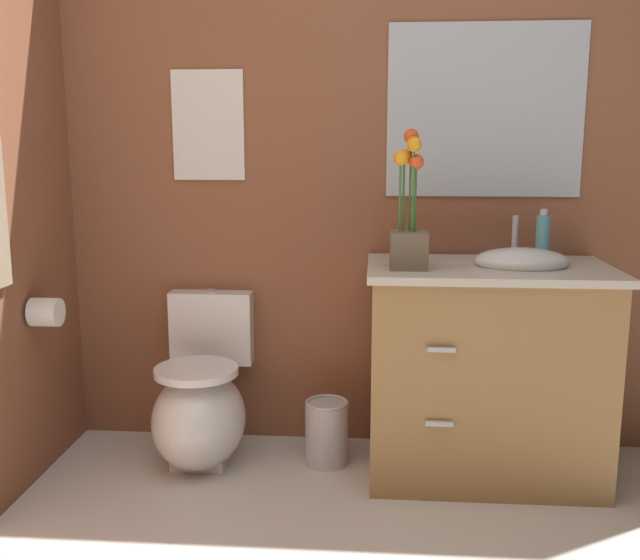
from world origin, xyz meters
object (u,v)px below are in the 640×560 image
(toilet, at_px, (202,405))
(wall_poster, at_px, (208,125))
(flower_vase, at_px, (409,226))
(vanity_cabinet, at_px, (486,369))
(trash_bin, at_px, (327,432))
(soap_bottle, at_px, (542,239))
(wall_mirror, at_px, (485,111))
(toilet_paper_roll, at_px, (46,312))

(toilet, relative_size, wall_poster, 1.51)
(flower_vase, height_order, wall_poster, wall_poster)
(vanity_cabinet, bearing_deg, flower_vase, -164.60)
(flower_vase, height_order, trash_bin, flower_vase)
(soap_bottle, distance_m, wall_mirror, 0.59)
(toilet, relative_size, toilet_paper_roll, 6.27)
(flower_vase, relative_size, wall_poster, 1.13)
(toilet, relative_size, vanity_cabinet, 0.67)
(soap_bottle, xyz_separation_m, wall_poster, (-1.36, 0.26, 0.44))
(toilet, bearing_deg, vanity_cabinet, -1.31)
(soap_bottle, bearing_deg, flower_vase, -166.27)
(soap_bottle, relative_size, toilet_paper_roll, 1.97)
(trash_bin, height_order, wall_poster, wall_poster)
(trash_bin, distance_m, wall_mirror, 1.48)
(trash_bin, bearing_deg, toilet, -178.54)
(wall_poster, bearing_deg, soap_bottle, -10.63)
(toilet, distance_m, wall_poster, 1.18)
(toilet, distance_m, toilet_paper_roll, 0.73)
(soap_bottle, xyz_separation_m, toilet_paper_roll, (-1.91, -0.21, -0.28))
(wall_mirror, bearing_deg, wall_poster, 180.00)
(vanity_cabinet, height_order, trash_bin, vanity_cabinet)
(toilet, height_order, toilet_paper_roll, toilet_paper_roll)
(flower_vase, xyz_separation_m, soap_bottle, (0.52, 0.13, -0.06))
(toilet, relative_size, trash_bin, 2.54)
(trash_bin, bearing_deg, soap_bottle, -0.06)
(trash_bin, relative_size, toilet_paper_roll, 2.47)
(vanity_cabinet, relative_size, trash_bin, 3.81)
(vanity_cabinet, height_order, wall_mirror, wall_mirror)
(trash_bin, bearing_deg, wall_mirror, 21.91)
(vanity_cabinet, bearing_deg, wall_poster, 165.76)
(vanity_cabinet, distance_m, trash_bin, 0.70)
(vanity_cabinet, relative_size, flower_vase, 2.00)
(soap_bottle, bearing_deg, trash_bin, 179.94)
(wall_poster, bearing_deg, toilet, -90.00)
(vanity_cabinet, distance_m, flower_vase, 0.67)
(soap_bottle, relative_size, wall_poster, 0.47)
(vanity_cabinet, height_order, toilet_paper_roll, vanity_cabinet)
(toilet_paper_roll, bearing_deg, soap_bottle, 6.25)
(wall_poster, distance_m, wall_mirror, 1.16)
(wall_mirror, bearing_deg, vanity_cabinet, -89.47)
(flower_vase, distance_m, trash_bin, 0.94)
(vanity_cabinet, relative_size, wall_mirror, 1.29)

